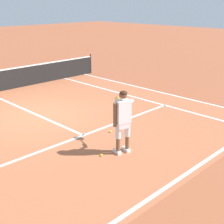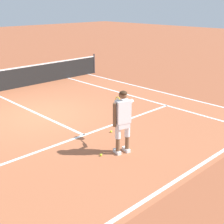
# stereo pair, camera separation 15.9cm
# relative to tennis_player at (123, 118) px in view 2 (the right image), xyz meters

# --- Properties ---
(ground_plane) EXTENTS (80.00, 80.00, 0.00)m
(ground_plane) POSITION_rel_tennis_player_xyz_m (-0.03, 4.11, -0.99)
(ground_plane) COLOR #9E5133
(court_inner_surface) EXTENTS (10.98, 10.22, 0.00)m
(court_inner_surface) POSITION_rel_tennis_player_xyz_m (-0.03, 3.08, -0.99)
(court_inner_surface) COLOR #B2603D
(court_inner_surface) RESTS_ON ground
(line_baseline) EXTENTS (10.98, 0.10, 0.01)m
(line_baseline) POSITION_rel_tennis_player_xyz_m (-0.03, -1.83, -0.99)
(line_baseline) COLOR white
(line_baseline) RESTS_ON ground
(line_service) EXTENTS (8.23, 0.10, 0.01)m
(line_service) POSITION_rel_tennis_player_xyz_m (-0.03, 1.59, -0.99)
(line_service) COLOR white
(line_service) RESTS_ON ground
(line_centre_service) EXTENTS (0.10, 6.40, 0.01)m
(line_centre_service) POSITION_rel_tennis_player_xyz_m (-0.03, 4.79, -0.99)
(line_centre_service) COLOR white
(line_centre_service) RESTS_ON ground
(line_singles_right) EXTENTS (0.10, 9.82, 0.01)m
(line_singles_right) POSITION_rel_tennis_player_xyz_m (4.09, 3.08, -0.99)
(line_singles_right) COLOR white
(line_singles_right) RESTS_ON ground
(line_doubles_right) EXTENTS (0.10, 9.82, 0.01)m
(line_doubles_right) POSITION_rel_tennis_player_xyz_m (5.46, 3.08, -0.99)
(line_doubles_right) COLOR white
(line_doubles_right) RESTS_ON ground
(tennis_player) EXTENTS (0.88, 1.04, 1.71)m
(tennis_player) POSITION_rel_tennis_player_xyz_m (0.00, 0.00, 0.00)
(tennis_player) COLOR white
(tennis_player) RESTS_ON ground
(tennis_ball_near_feet) EXTENTS (0.07, 0.07, 0.07)m
(tennis_ball_near_feet) POSITION_rel_tennis_player_xyz_m (-0.56, 0.23, -0.96)
(tennis_ball_near_feet) COLOR #CCE02D
(tennis_ball_near_feet) RESTS_ON ground
(tennis_ball_by_baseline) EXTENTS (0.07, 0.07, 0.07)m
(tennis_ball_by_baseline) POSITION_rel_tennis_player_xyz_m (0.71, 1.17, -0.96)
(tennis_ball_by_baseline) COLOR #CCE02D
(tennis_ball_by_baseline) RESTS_ON ground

